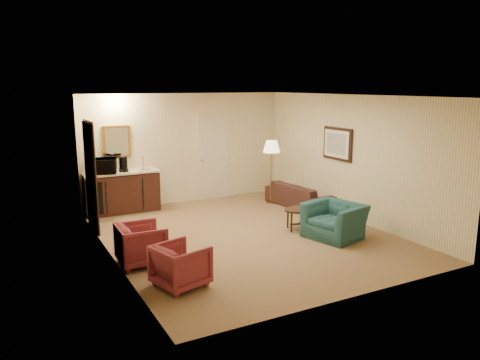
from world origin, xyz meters
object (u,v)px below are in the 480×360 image
object	(u,v)px
wetbar_cabinet	(122,192)
teal_armchair	(335,215)
waste_bin	(152,202)
floor_lamp	(271,172)
rose_chair_far	(181,263)
sofa	(301,191)
microwave	(102,164)
coffee_maker	(123,164)
coffee_table	(302,219)
rose_chair_near	(141,242)

from	to	relation	value
wetbar_cabinet	teal_armchair	world-z (taller)	wetbar_cabinet
waste_bin	floor_lamp	bearing A→B (deg)	-16.49
floor_lamp	rose_chair_far	bearing A→B (deg)	-136.21
sofa	floor_lamp	size ratio (longest dim) A/B	1.20
waste_bin	teal_armchair	bearing A→B (deg)	-56.03
sofa	microwave	world-z (taller)	microwave
coffee_maker	sofa	bearing A→B (deg)	-39.80
teal_armchair	rose_chair_far	distance (m)	3.37
coffee_table	waste_bin	xyz separation A→B (m)	(-2.15, 2.86, -0.05)
waste_bin	rose_chair_far	bearing A→B (deg)	-101.96
rose_chair_near	coffee_maker	xyz separation A→B (m)	(0.55, 3.19, 0.73)
microwave	coffee_maker	size ratio (longest dim) A/B	1.77
wetbar_cabinet	coffee_maker	xyz separation A→B (m)	(0.05, -0.05, 0.63)
rose_chair_near	floor_lamp	distance (m)	4.54
coffee_maker	waste_bin	bearing A→B (deg)	-21.09
floor_lamp	waste_bin	world-z (taller)	floor_lamp
coffee_table	wetbar_cabinet	bearing A→B (deg)	133.67
coffee_table	teal_armchair	bearing A→B (deg)	-70.39
teal_armchair	microwave	xyz separation A→B (m)	(-3.45, 3.56, 0.69)
rose_chair_near	coffee_maker	world-z (taller)	coffee_maker
rose_chair_near	microwave	size ratio (longest dim) A/B	1.22
sofa	rose_chair_near	size ratio (longest dim) A/B	2.53
teal_armchair	floor_lamp	size ratio (longest dim) A/B	0.65
rose_chair_far	floor_lamp	distance (m)	5.00
wetbar_cabinet	rose_chair_far	xyz separation A→B (m)	(-0.25, -4.32, -0.12)
coffee_maker	floor_lamp	bearing A→B (deg)	-33.18
teal_armchair	rose_chair_near	xyz separation A→B (m)	(-3.54, 0.38, -0.07)
wetbar_cabinet	coffee_table	world-z (taller)	wetbar_cabinet
floor_lamp	rose_chair_near	bearing A→B (deg)	-148.40
waste_bin	coffee_maker	distance (m)	1.10
teal_armchair	coffee_table	xyz separation A→B (m)	(-0.25, 0.69, -0.22)
teal_armchair	rose_chair_far	bearing A→B (deg)	-92.71
sofa	rose_chair_far	size ratio (longest dim) A/B	2.68
coffee_table	sofa	bearing A→B (deg)	55.72
floor_lamp	coffee_maker	size ratio (longest dim) A/B	4.53
teal_armchair	microwave	bearing A→B (deg)	-150.65
rose_chair_far	waste_bin	size ratio (longest dim) A/B	2.03
sofa	microwave	distance (m)	4.50
teal_armchair	rose_chair_near	size ratio (longest dim) A/B	1.37
coffee_maker	coffee_table	bearing A→B (deg)	-65.60
microwave	coffee_maker	distance (m)	0.46
sofa	coffee_table	distance (m)	1.79
floor_lamp	microwave	distance (m)	3.86
sofa	rose_chair_near	xyz separation A→B (m)	(-4.30, -1.78, 0.00)
rose_chair_near	sofa	bearing A→B (deg)	-65.96
sofa	waste_bin	bearing A→B (deg)	59.96
floor_lamp	coffee_maker	distance (m)	3.42
coffee_maker	teal_armchair	bearing A→B (deg)	-69.28
waste_bin	microwave	size ratio (longest dim) A/B	0.57
waste_bin	coffee_table	bearing A→B (deg)	-53.11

